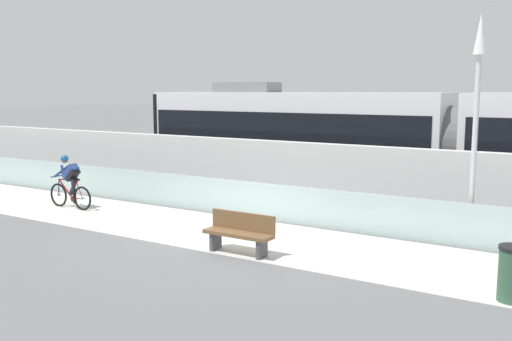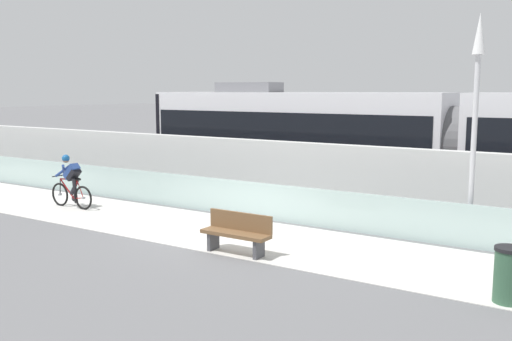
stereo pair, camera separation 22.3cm
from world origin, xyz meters
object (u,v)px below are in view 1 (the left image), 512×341
at_px(cyclist_on_bike, 70,183).
at_px(lamp_post_antenna, 477,101).
at_px(tram, 457,143).
at_px(bench, 240,232).

xyz_separation_m(cyclist_on_bike, lamp_post_antenna, (11.02, 2.15, 2.51)).
relative_size(tram, cyclist_on_bike, 12.75).
distance_m(tram, lamp_post_antenna, 5.10).
xyz_separation_m(tram, lamp_post_antenna, (1.41, -4.70, 1.40)).
bearing_deg(bench, cyclist_on_bike, 169.50).
height_order(lamp_post_antenna, bench, lamp_post_antenna).
bearing_deg(cyclist_on_bike, tram, 35.48).
bearing_deg(tram, lamp_post_antenna, -73.34).
distance_m(tram, cyclist_on_bike, 11.85).
distance_m(tram, bench, 8.68).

